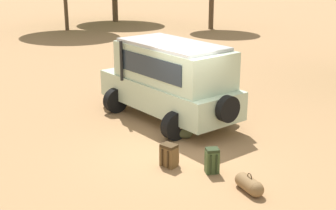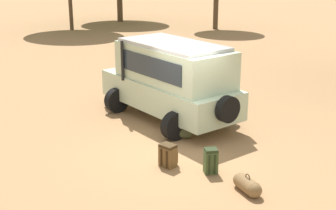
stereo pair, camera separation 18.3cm
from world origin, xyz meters
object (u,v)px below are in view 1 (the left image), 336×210
object	(u,v)px
backpack_cluster_center	(169,155)
duffel_bag_low_black_case	(178,132)
duffel_bag_soft_canvas	(249,184)
safari_vehicle	(170,79)
backpack_beside_front_wheel	(212,161)

from	to	relation	value
backpack_cluster_center	duffel_bag_low_black_case	world-z (taller)	backpack_cluster_center
duffel_bag_low_black_case	duffel_bag_soft_canvas	size ratio (longest dim) A/B	1.10
safari_vehicle	duffel_bag_low_black_case	distance (m)	1.97
backpack_beside_front_wheel	backpack_cluster_center	world-z (taller)	backpack_beside_front_wheel
duffel_bag_low_black_case	backpack_beside_front_wheel	bearing A→B (deg)	-48.93
duffel_bag_low_black_case	duffel_bag_soft_canvas	xyz separation A→B (m)	(2.55, -2.34, -0.01)
backpack_beside_front_wheel	duffel_bag_soft_canvas	distance (m)	1.20
duffel_bag_soft_canvas	duffel_bag_low_black_case	bearing A→B (deg)	137.48
safari_vehicle	duffel_bag_soft_canvas	bearing A→B (deg)	-47.99
backpack_beside_front_wheel	duffel_bag_low_black_case	size ratio (longest dim) A/B	0.77
backpack_beside_front_wheel	duffel_bag_low_black_case	world-z (taller)	backpack_beside_front_wheel
backpack_cluster_center	duffel_bag_soft_canvas	distance (m)	2.17
duffel_bag_low_black_case	duffel_bag_soft_canvas	bearing A→B (deg)	-42.52
backpack_beside_front_wheel	duffel_bag_soft_canvas	xyz separation A→B (m)	(1.03, -0.60, -0.13)
backpack_cluster_center	duffel_bag_low_black_case	xyz separation A→B (m)	(-0.46, 1.80, -0.10)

